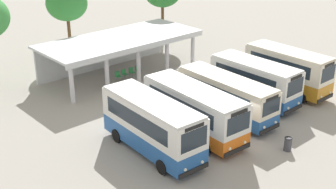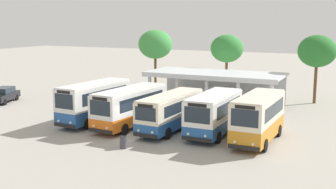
{
  "view_description": "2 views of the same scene",
  "coord_description": "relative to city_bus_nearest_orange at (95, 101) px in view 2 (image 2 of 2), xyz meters",
  "views": [
    {
      "loc": [
        -21.21,
        -16.25,
        14.16
      ],
      "look_at": [
        -1.81,
        5.41,
        1.65
      ],
      "focal_mm": 47.71,
      "sensor_mm": 36.0,
      "label": 1
    },
    {
      "loc": [
        15.54,
        -27.42,
        8.73
      ],
      "look_at": [
        -0.37,
        5.43,
        2.37
      ],
      "focal_mm": 45.44,
      "sensor_mm": 36.0,
      "label": 2
    }
  ],
  "objects": [
    {
      "name": "ground_plane",
      "position": [
        5.9,
        -2.28,
        -1.9
      ],
      "size": [
        180.0,
        180.0,
        0.0
      ],
      "primitive_type": "plane",
      "color": "#A39E93"
    },
    {
      "name": "city_bus_nearest_orange",
      "position": [
        0.0,
        0.0,
        0.0
      ],
      "size": [
        2.71,
        7.82,
        3.45
      ],
      "color": "black",
      "rests_on": "ground"
    },
    {
      "name": "city_bus_second_in_row",
      "position": [
        3.57,
        0.01,
        -0.12
      ],
      "size": [
        2.84,
        8.17,
        3.22
      ],
      "color": "black",
      "rests_on": "ground"
    },
    {
      "name": "city_bus_middle_cream",
      "position": [
        7.13,
        0.34,
        -0.25
      ],
      "size": [
        2.45,
        8.09,
        2.95
      ],
      "color": "black",
      "rests_on": "ground"
    },
    {
      "name": "city_bus_fourth_amber",
      "position": [
        10.7,
        0.61,
        -0.13
      ],
      "size": [
        2.47,
        7.18,
        3.2
      ],
      "color": "black",
      "rests_on": "ground"
    },
    {
      "name": "city_bus_fifth_blue",
      "position": [
        14.27,
        0.12,
        0.0
      ],
      "size": [
        2.44,
        7.2,
        3.46
      ],
      "color": "black",
      "rests_on": "ground"
    },
    {
      "name": "parked_car_flank",
      "position": [
        -14.25,
        3.21,
        -1.07
      ],
      "size": [
        3.24,
        4.89,
        1.62
      ],
      "color": "black",
      "rests_on": "ground"
    },
    {
      "name": "terminal_canopy",
      "position": [
        6.64,
        12.79,
        0.75
      ],
      "size": [
        14.22,
        6.03,
        3.4
      ],
      "color": "silver",
      "rests_on": "ground"
    },
    {
      "name": "waiting_chair_end_by_column",
      "position": [
        5.39,
        11.04,
        -1.38
      ],
      "size": [
        0.44,
        0.44,
        0.86
      ],
      "color": "slate",
      "rests_on": "ground"
    },
    {
      "name": "waiting_chair_second_from_end",
      "position": [
        6.13,
        11.1,
        -1.38
      ],
      "size": [
        0.44,
        0.44,
        0.86
      ],
      "color": "slate",
      "rests_on": "ground"
    },
    {
      "name": "waiting_chair_middle_seat",
      "position": [
        6.88,
        11.05,
        -1.38
      ],
      "size": [
        0.44,
        0.44,
        0.86
      ],
      "color": "slate",
      "rests_on": "ground"
    },
    {
      "name": "waiting_chair_fourth_seat",
      "position": [
        7.62,
        11.1,
        -1.38
      ],
      "size": [
        0.44,
        0.44,
        0.86
      ],
      "color": "slate",
      "rests_on": "ground"
    },
    {
      "name": "roadside_tree_behind_canopy",
      "position": [
        5.6,
        19.16,
        3.52
      ],
      "size": [
        3.9,
        3.9,
        7.11
      ],
      "color": "brown",
      "rests_on": "ground"
    },
    {
      "name": "roadside_tree_east_of_canopy",
      "position": [
        16.07,
        17.39,
        3.65
      ],
      "size": [
        4.0,
        4.0,
        7.28
      ],
      "color": "brown",
      "rests_on": "ground"
    },
    {
      "name": "roadside_tree_west_of_canopy",
      "position": [
        -3.03,
        17.21,
        3.92
      ],
      "size": [
        4.21,
        4.21,
        7.64
      ],
      "color": "brown",
      "rests_on": "ground"
    },
    {
      "name": "litter_bin_apron",
      "position": [
        6.3,
        -5.52,
        -1.45
      ],
      "size": [
        0.49,
        0.49,
        0.9
      ],
      "color": "#3F3F47",
      "rests_on": "ground"
    }
  ]
}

